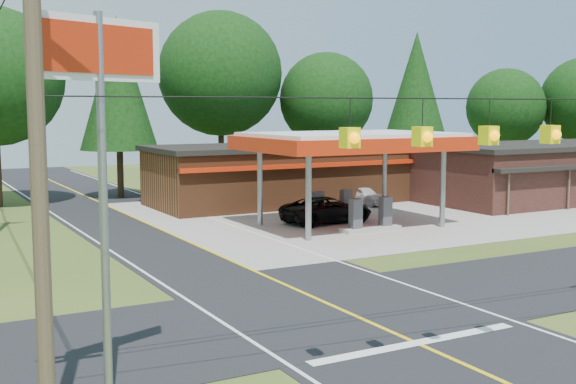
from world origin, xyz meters
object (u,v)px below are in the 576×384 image
suv_car (327,210)px  big_stop_sign (101,110)px  sedan_car (363,196)px  gas_canopy (351,144)px

suv_car → big_stop_sign: 24.96m
suv_car → sedan_car: size_ratio=1.43×
gas_canopy → sedan_car: size_ratio=2.99×
suv_car → sedan_car: 7.76m
sedan_car → suv_car: bearing=-154.2°
sedan_car → big_stop_sign: size_ratio=0.44×
gas_canopy → sedan_car: 9.25m
gas_canopy → suv_car: (-0.50, 1.50, -3.56)m
gas_canopy → big_stop_sign: size_ratio=1.33×
gas_canopy → big_stop_sign: (-17.00, -16.45, 1.80)m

